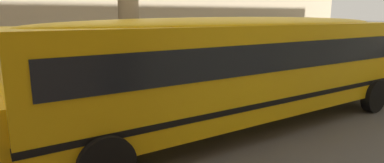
{
  "coord_description": "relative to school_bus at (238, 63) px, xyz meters",
  "views": [
    {
      "loc": [
        -2.87,
        -8.7,
        3.11
      ],
      "look_at": [
        1.89,
        -0.98,
        1.24
      ],
      "focal_mm": 30.0,
      "sensor_mm": 36.0,
      "label": 1
    }
  ],
  "objects": [
    {
      "name": "lane_centreline",
      "position": [
        -2.76,
        1.97,
        -1.83
      ],
      "size": [
        110.0,
        0.16,
        0.01
      ],
      "primitive_type": "cube",
      "color": "silver",
      "rests_on": "ground_plane"
    },
    {
      "name": "parked_car_beige_far_corner",
      "position": [
        17.48,
        6.77,
        -0.98
      ],
      "size": [
        3.97,
        2.02,
        1.64
      ],
      "rotation": [
        0.0,
        0.0,
        -0.05
      ],
      "color": "#C1B28E",
      "rests_on": "ground_plane"
    },
    {
      "name": "sidewalk_far",
      "position": [
        -2.76,
        9.66,
        -1.82
      ],
      "size": [
        120.0,
        3.0,
        0.01
      ],
      "primitive_type": "cube",
      "color": "gray",
      "rests_on": "ground_plane"
    },
    {
      "name": "school_bus",
      "position": [
        0.0,
        0.0,
        0.0
      ],
      "size": [
        13.83,
        3.29,
        3.08
      ],
      "rotation": [
        0.0,
        0.0,
        3.17
      ],
      "color": "yellow",
      "rests_on": "ground_plane"
    },
    {
      "name": "ground_plane",
      "position": [
        -2.76,
        1.97,
        -1.83
      ],
      "size": [
        400.0,
        400.0,
        0.0
      ],
      "primitive_type": "plane",
      "color": "#54514F"
    }
  ]
}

